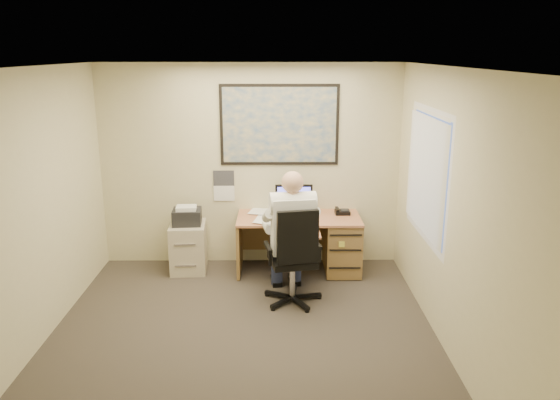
{
  "coord_description": "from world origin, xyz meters",
  "views": [
    {
      "loc": [
        0.34,
        -4.91,
        2.84
      ],
      "look_at": [
        0.39,
        1.3,
        1.14
      ],
      "focal_mm": 35.0,
      "sensor_mm": 36.0,
      "label": 1
    }
  ],
  "objects_px": {
    "office_chair": "(292,275)",
    "person": "(293,238)",
    "filing_cabinet": "(188,243)",
    "desk": "(324,239)"
  },
  "relations": [
    {
      "from": "desk",
      "to": "person",
      "type": "distance_m",
      "value": 1.06
    },
    {
      "from": "person",
      "to": "office_chair",
      "type": "bearing_deg",
      "value": -104.97
    },
    {
      "from": "desk",
      "to": "person",
      "type": "bearing_deg",
      "value": -115.89
    },
    {
      "from": "office_chair",
      "to": "person",
      "type": "height_order",
      "value": "person"
    },
    {
      "from": "desk",
      "to": "filing_cabinet",
      "type": "xyz_separation_m",
      "value": [
        -1.8,
        0.02,
        -0.06
      ]
    },
    {
      "from": "filing_cabinet",
      "to": "person",
      "type": "bearing_deg",
      "value": -38.4
    },
    {
      "from": "filing_cabinet",
      "to": "person",
      "type": "distance_m",
      "value": 1.69
    },
    {
      "from": "office_chair",
      "to": "person",
      "type": "xyz_separation_m",
      "value": [
        0.01,
        0.08,
        0.43
      ]
    },
    {
      "from": "desk",
      "to": "filing_cabinet",
      "type": "distance_m",
      "value": 1.8
    },
    {
      "from": "desk",
      "to": "office_chair",
      "type": "distance_m",
      "value": 1.1
    }
  ]
}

